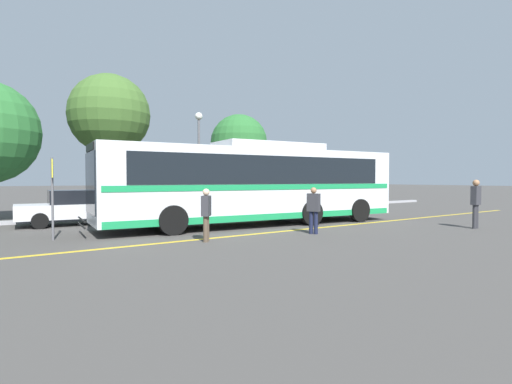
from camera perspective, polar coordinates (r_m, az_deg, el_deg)
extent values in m
plane|color=#423F3D|center=(16.96, 1.26, -4.45)|extent=(220.00, 220.00, 0.00)
cube|color=gold|center=(14.56, 5.03, -5.49)|extent=(32.48, 0.20, 0.01)
cube|color=#99999E|center=(21.41, -9.29, -2.96)|extent=(40.48, 0.36, 0.15)
cube|color=silver|center=(16.18, 0.00, 1.23)|extent=(12.67, 3.77, 2.74)
cube|color=black|center=(16.19, 0.00, 3.10)|extent=(10.94, 3.64, 1.07)
cube|color=#198C4C|center=(16.18, 0.00, 0.78)|extent=(12.43, 3.79, 0.20)
cube|color=#198C4C|center=(16.24, 0.00, -3.17)|extent=(12.43, 3.78, 0.24)
cube|color=black|center=(14.18, -22.59, 1.19)|extent=(0.26, 2.23, 2.03)
cube|color=black|center=(14.21, -22.65, 5.92)|extent=(0.22, 1.77, 0.24)
cube|color=silver|center=(16.55, 1.89, 6.49)|extent=(4.55, 2.46, 0.29)
cube|color=black|center=(14.21, -23.65, -3.61)|extent=(0.23, 1.90, 0.04)
cube|color=black|center=(14.23, -23.64, -4.41)|extent=(0.23, 1.90, 0.04)
cylinder|color=black|center=(13.56, -11.78, -3.96)|extent=(1.02, 0.38, 1.00)
cylinder|color=black|center=(15.89, -14.48, -3.13)|extent=(1.02, 0.38, 1.00)
cylinder|color=black|center=(16.26, 7.90, -2.97)|extent=(1.02, 0.38, 1.00)
cylinder|color=black|center=(18.25, 3.23, -2.43)|extent=(1.02, 0.38, 1.00)
cylinder|color=black|center=(17.97, 14.55, -2.56)|extent=(1.02, 0.38, 1.00)
cylinder|color=black|center=(19.79, 9.62, -2.12)|extent=(1.02, 0.38, 1.00)
cube|color=silver|center=(17.90, -24.12, -2.41)|extent=(4.64, 2.08, 0.57)
cube|color=black|center=(17.85, -24.51, -0.63)|extent=(2.01, 1.67, 0.55)
cylinder|color=black|center=(18.94, -20.19, -3.00)|extent=(0.61, 0.25, 0.60)
cylinder|color=black|center=(17.33, -19.18, -3.43)|extent=(0.61, 0.25, 0.60)
cylinder|color=black|center=(18.63, -28.70, -3.19)|extent=(0.61, 0.25, 0.60)
cylinder|color=black|center=(16.99, -28.49, -3.65)|extent=(0.61, 0.25, 0.60)
cube|color=olive|center=(20.37, -5.23, -1.55)|extent=(4.56, 1.90, 0.71)
cube|color=black|center=(20.29, -5.51, 0.20)|extent=(1.93, 1.64, 0.53)
cylinder|color=black|center=(21.87, -3.24, -2.25)|extent=(0.60, 0.21, 0.60)
cylinder|color=black|center=(20.44, -0.58, -2.53)|extent=(0.60, 0.21, 0.60)
cylinder|color=black|center=(20.49, -9.86, -2.55)|extent=(0.60, 0.21, 0.60)
cylinder|color=black|center=(18.95, -7.53, -2.89)|extent=(0.60, 0.21, 0.60)
cube|color=silver|center=(24.43, 8.61, -1.14)|extent=(4.28, 1.67, 0.59)
cube|color=black|center=(24.33, 8.43, 0.09)|extent=(1.80, 1.46, 0.47)
cylinder|color=black|center=(25.93, 9.50, -1.63)|extent=(0.60, 0.20, 0.60)
cylinder|color=black|center=(24.85, 12.06, -1.79)|extent=(0.60, 0.20, 0.60)
cylinder|color=black|center=(24.13, 5.04, -1.87)|extent=(0.60, 0.20, 0.60)
cylinder|color=black|center=(22.96, 7.59, -2.07)|extent=(0.60, 0.20, 0.60)
cylinder|color=#2D2D33|center=(17.10, 28.75, -3.13)|extent=(0.14, 0.14, 0.89)
cylinder|color=#2D2D33|center=(17.26, 28.97, -3.09)|extent=(0.14, 0.14, 0.89)
cube|color=#333338|center=(17.13, 28.90, -0.44)|extent=(0.43, 0.24, 0.71)
sphere|color=#9E704C|center=(17.12, 28.92, 1.15)|extent=(0.24, 0.24, 0.24)
cylinder|color=brown|center=(11.93, -7.22, -5.29)|extent=(0.14, 0.14, 0.77)
cylinder|color=brown|center=(12.09, -7.02, -5.20)|extent=(0.14, 0.14, 0.77)
cube|color=#333338|center=(11.94, -7.13, -1.97)|extent=(0.44, 0.46, 0.61)
sphere|color=beige|center=(11.92, -7.14, -0.02)|extent=(0.21, 0.21, 0.21)
cylinder|color=#191E38|center=(13.76, 7.88, -4.34)|extent=(0.14, 0.14, 0.77)
cylinder|color=#191E38|center=(13.70, 8.55, -4.37)|extent=(0.14, 0.14, 0.77)
cube|color=#333338|center=(13.67, 8.22, -1.48)|extent=(0.39, 0.47, 0.61)
sphere|color=#9E704C|center=(13.65, 8.23, 0.23)|extent=(0.21, 0.21, 0.21)
cylinder|color=#59595E|center=(13.59, -27.07, -0.90)|extent=(0.07, 0.07, 2.52)
cube|color=yellow|center=(13.58, -27.13, 3.02)|extent=(0.07, 0.40, 0.56)
cylinder|color=#59595E|center=(23.21, -8.15, 3.72)|extent=(0.14, 0.14, 5.26)
sphere|color=silver|center=(23.48, -8.18, 10.67)|extent=(0.43, 0.43, 0.43)
cylinder|color=#513823|center=(28.18, -2.44, 1.03)|extent=(0.28, 0.28, 2.91)
sphere|color=#28662D|center=(28.30, -2.44, 7.02)|extent=(3.99, 3.99, 3.99)
cylinder|color=#513823|center=(23.21, -20.10, 1.78)|extent=(0.28, 0.28, 3.76)
sphere|color=#3D6028|center=(23.48, -20.20, 10.37)|extent=(4.33, 4.33, 4.33)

